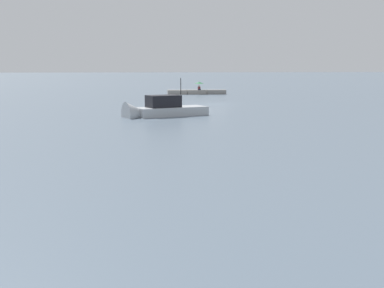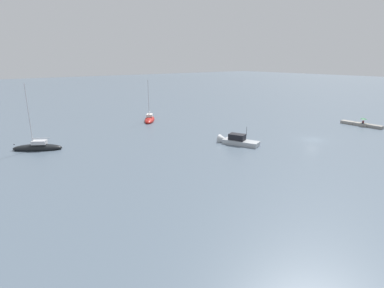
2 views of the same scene
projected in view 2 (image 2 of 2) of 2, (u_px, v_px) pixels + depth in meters
name	position (u px, v px, depth m)	size (l,w,h in m)	color
ground_plane	(313.00, 140.00, 59.64)	(500.00, 500.00, 0.00)	slate
seawall_pier	(361.00, 124.00, 71.95)	(9.31, 1.65, 0.69)	gray
person_seated_maroon_left	(363.00, 122.00, 71.39)	(0.46, 0.65, 0.73)	#1E2333
umbrella_open_green	(364.00, 119.00, 71.22)	(1.48, 1.48, 1.31)	black
sailboat_red_near	(150.00, 119.00, 77.70)	(8.40, 6.87, 10.85)	red
sailboat_black_mid	(38.00, 147.00, 52.98)	(6.52, 8.33, 11.97)	black
motorboat_grey_mid	(235.00, 141.00, 56.76)	(8.11, 5.09, 4.37)	#ADB2B7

